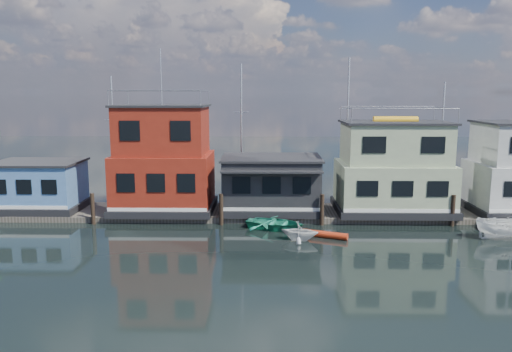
{
  "coord_description": "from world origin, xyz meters",
  "views": [
    {
      "loc": [
        -0.91,
        -24.52,
        9.15
      ],
      "look_at": [
        -1.63,
        12.0,
        3.0
      ],
      "focal_mm": 35.0,
      "sensor_mm": 36.0,
      "label": 1
    }
  ],
  "objects_px": {
    "houseboat_dark": "(271,184)",
    "motorboat": "(506,228)",
    "houseboat_green": "(393,169)",
    "red_kayak": "(325,234)",
    "dinghy_white": "(300,231)",
    "houseboat_red": "(164,161)",
    "dinghy_teal": "(275,223)",
    "houseboat_blue": "(39,186)"
  },
  "relations": [
    {
      "from": "dinghy_teal",
      "to": "houseboat_green",
      "type": "bearing_deg",
      "value": -47.77
    },
    {
      "from": "houseboat_green",
      "to": "houseboat_red",
      "type": "bearing_deg",
      "value": -180.0
    },
    {
      "from": "houseboat_blue",
      "to": "houseboat_dark",
      "type": "relative_size",
      "value": 0.86
    },
    {
      "from": "red_kayak",
      "to": "dinghy_teal",
      "type": "height_order",
      "value": "dinghy_teal"
    },
    {
      "from": "houseboat_blue",
      "to": "motorboat",
      "type": "height_order",
      "value": "houseboat_blue"
    },
    {
      "from": "houseboat_blue",
      "to": "houseboat_dark",
      "type": "height_order",
      "value": "houseboat_dark"
    },
    {
      "from": "houseboat_blue",
      "to": "dinghy_white",
      "type": "height_order",
      "value": "houseboat_blue"
    },
    {
      "from": "motorboat",
      "to": "dinghy_teal",
      "type": "bearing_deg",
      "value": 82.44
    },
    {
      "from": "houseboat_blue",
      "to": "houseboat_dark",
      "type": "distance_m",
      "value": 17.5
    },
    {
      "from": "houseboat_red",
      "to": "houseboat_dark",
      "type": "xyz_separation_m",
      "value": [
        8.0,
        -0.02,
        -1.69
      ]
    },
    {
      "from": "houseboat_blue",
      "to": "motorboat",
      "type": "distance_m",
      "value": 32.79
    },
    {
      "from": "motorboat",
      "to": "red_kayak",
      "type": "relative_size",
      "value": 1.3
    },
    {
      "from": "motorboat",
      "to": "dinghy_teal",
      "type": "height_order",
      "value": "motorboat"
    },
    {
      "from": "houseboat_blue",
      "to": "dinghy_white",
      "type": "bearing_deg",
      "value": -18.39
    },
    {
      "from": "houseboat_green",
      "to": "motorboat",
      "type": "distance_m",
      "value": 8.63
    },
    {
      "from": "houseboat_dark",
      "to": "motorboat",
      "type": "bearing_deg",
      "value": -21.43
    },
    {
      "from": "houseboat_green",
      "to": "red_kayak",
      "type": "height_order",
      "value": "houseboat_green"
    },
    {
      "from": "houseboat_dark",
      "to": "dinghy_teal",
      "type": "relative_size",
      "value": 1.87
    },
    {
      "from": "motorboat",
      "to": "houseboat_dark",
      "type": "bearing_deg",
      "value": 68.86
    },
    {
      "from": "motorboat",
      "to": "dinghy_teal",
      "type": "xyz_separation_m",
      "value": [
        -14.51,
        2.0,
        -0.33
      ]
    },
    {
      "from": "houseboat_red",
      "to": "dinghy_teal",
      "type": "xyz_separation_m",
      "value": [
        8.22,
        -3.8,
        -3.69
      ]
    },
    {
      "from": "houseboat_dark",
      "to": "motorboat",
      "type": "height_order",
      "value": "houseboat_dark"
    },
    {
      "from": "motorboat",
      "to": "dinghy_white",
      "type": "bearing_deg",
      "value": 92.87
    },
    {
      "from": "houseboat_dark",
      "to": "red_kayak",
      "type": "xyz_separation_m",
      "value": [
        3.37,
        -5.78,
        -2.2
      ]
    },
    {
      "from": "houseboat_blue",
      "to": "houseboat_dark",
      "type": "bearing_deg",
      "value": -0.06
    },
    {
      "from": "houseboat_dark",
      "to": "houseboat_green",
      "type": "height_order",
      "value": "houseboat_green"
    },
    {
      "from": "houseboat_dark",
      "to": "houseboat_green",
      "type": "relative_size",
      "value": 0.88
    },
    {
      "from": "houseboat_blue",
      "to": "dinghy_teal",
      "type": "distance_m",
      "value": 18.22
    },
    {
      "from": "houseboat_red",
      "to": "dinghy_teal",
      "type": "height_order",
      "value": "houseboat_red"
    },
    {
      "from": "houseboat_red",
      "to": "houseboat_dark",
      "type": "height_order",
      "value": "houseboat_red"
    },
    {
      "from": "houseboat_green",
      "to": "dinghy_teal",
      "type": "xyz_separation_m",
      "value": [
        -8.78,
        -3.8,
        -3.14
      ]
    },
    {
      "from": "houseboat_dark",
      "to": "dinghy_white",
      "type": "xyz_separation_m",
      "value": [
        1.72,
        -6.37,
        -1.8
      ]
    },
    {
      "from": "motorboat",
      "to": "dinghy_white",
      "type": "xyz_separation_m",
      "value": [
        -13.02,
        -0.59,
        -0.12
      ]
    },
    {
      "from": "motorboat",
      "to": "red_kayak",
      "type": "bearing_deg",
      "value": 90.25
    },
    {
      "from": "houseboat_blue",
      "to": "dinghy_white",
      "type": "distance_m",
      "value": 20.31
    },
    {
      "from": "houseboat_blue",
      "to": "houseboat_dark",
      "type": "xyz_separation_m",
      "value": [
        17.5,
        -0.02,
        0.21
      ]
    },
    {
      "from": "houseboat_red",
      "to": "dinghy_teal",
      "type": "bearing_deg",
      "value": -24.82
    },
    {
      "from": "houseboat_dark",
      "to": "dinghy_teal",
      "type": "distance_m",
      "value": 4.29
    },
    {
      "from": "dinghy_teal",
      "to": "dinghy_white",
      "type": "xyz_separation_m",
      "value": [
        1.49,
        -2.59,
        0.21
      ]
    },
    {
      "from": "red_kayak",
      "to": "houseboat_dark",
      "type": "bearing_deg",
      "value": 142.82
    },
    {
      "from": "houseboat_red",
      "to": "dinghy_white",
      "type": "bearing_deg",
      "value": -33.33
    },
    {
      "from": "houseboat_green",
      "to": "red_kayak",
      "type": "xyz_separation_m",
      "value": [
        -5.63,
        -5.79,
        -3.34
      ]
    }
  ]
}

